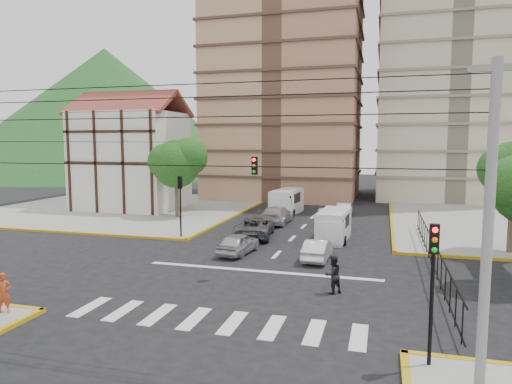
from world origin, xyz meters
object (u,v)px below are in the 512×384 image
(traffic_light_nw, at_px, (180,196))
(car_white_front_right, at_px, (318,249))
(traffic_light_se, at_px, (433,271))
(pedestrian_sw_corner, at_px, (3,293))
(car_silver_front_left, at_px, (239,243))
(van_left_lane, at_px, (286,202))
(van_right_lane, at_px, (333,226))
(pedestrian_crosswalk, at_px, (333,275))

(traffic_light_nw, distance_m, car_white_front_right, 11.25)
(traffic_light_se, bearing_deg, traffic_light_nw, 135.00)
(traffic_light_se, xyz_separation_m, pedestrian_sw_corner, (-16.09, -0.01, -2.15))
(car_silver_front_left, relative_size, pedestrian_sw_corner, 2.41)
(van_left_lane, height_order, car_silver_front_left, van_left_lane)
(van_right_lane, xyz_separation_m, pedestrian_sw_corner, (-11.26, -17.84, -0.08))
(traffic_light_se, height_order, car_white_front_right, traffic_light_se)
(traffic_light_nw, relative_size, car_silver_front_left, 1.12)
(traffic_light_se, height_order, pedestrian_crosswalk, traffic_light_se)
(van_left_lane, bearing_deg, pedestrian_crosswalk, -67.16)
(traffic_light_nw, bearing_deg, pedestrian_crosswalk, -37.68)
(car_silver_front_left, bearing_deg, pedestrian_crosswalk, 144.18)
(traffic_light_nw, bearing_deg, van_right_lane, 11.70)
(traffic_light_se, distance_m, pedestrian_crosswalk, 7.66)
(traffic_light_nw, relative_size, pedestrian_crosswalk, 2.49)
(van_left_lane, relative_size, pedestrian_sw_corner, 3.34)
(traffic_light_se, bearing_deg, pedestrian_sw_corner, -179.97)
(car_silver_front_left, distance_m, car_white_front_right, 5.01)
(traffic_light_se, relative_size, car_white_front_right, 1.15)
(car_silver_front_left, bearing_deg, pedestrian_sw_corner, 71.25)
(van_right_lane, bearing_deg, pedestrian_crosswalk, -80.66)
(car_white_front_right, distance_m, pedestrian_sw_corner, 16.42)
(pedestrian_sw_corner, bearing_deg, traffic_light_se, -37.33)
(traffic_light_nw, height_order, van_right_lane, traffic_light_nw)
(car_white_front_right, bearing_deg, traffic_light_nw, -15.86)
(traffic_light_se, xyz_separation_m, van_left_lane, (-10.58, 28.84, -1.96))
(car_silver_front_left, xyz_separation_m, car_white_front_right, (5.00, -0.14, -0.03))
(van_right_lane, height_order, pedestrian_sw_corner, van_right_lane)
(car_white_front_right, bearing_deg, traffic_light_se, 114.84)
(van_left_lane, height_order, pedestrian_crosswalk, van_left_lane)
(pedestrian_crosswalk, bearing_deg, pedestrian_sw_corner, -15.07)
(van_right_lane, relative_size, pedestrian_sw_corner, 3.00)
(van_right_lane, height_order, car_silver_front_left, van_right_lane)
(van_right_lane, relative_size, car_silver_front_left, 1.24)
(traffic_light_nw, relative_size, pedestrian_sw_corner, 2.71)
(pedestrian_sw_corner, distance_m, pedestrian_crosswalk, 13.99)
(car_silver_front_left, distance_m, pedestrian_crosswalk, 8.87)
(car_silver_front_left, height_order, pedestrian_sw_corner, pedestrian_sw_corner)
(traffic_light_nw, xyz_separation_m, van_left_lane, (5.02, 13.24, -1.96))
(car_white_front_right, bearing_deg, pedestrian_crosswalk, 106.46)
(van_right_lane, relative_size, car_white_front_right, 1.27)
(car_white_front_right, height_order, pedestrian_sw_corner, pedestrian_sw_corner)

